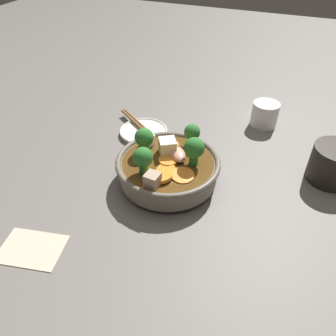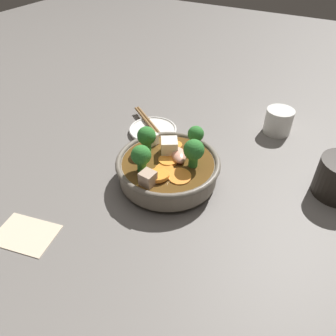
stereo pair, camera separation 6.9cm
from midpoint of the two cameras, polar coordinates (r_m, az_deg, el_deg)
The scene contains 6 objects.
ground_plane at distance 0.71m, azimuth 2.77°, elevation -2.30°, with size 3.00×3.00×0.00m, color slate.
stirfry_bowl at distance 0.69m, azimuth 2.87°, elevation 0.28°, with size 0.22×0.22×0.11m.
side_saucer at distance 0.86m, azimuth -0.34°, elevation 6.52°, with size 0.13×0.13×0.01m.
tea_cup at distance 0.91m, azimuth 20.80°, elevation 7.61°, with size 0.07×0.07×0.06m.
napkin at distance 0.65m, azimuth -20.77°, elevation -10.85°, with size 0.12×0.10×0.00m.
chopsticks_pair at distance 0.86m, azimuth -0.35°, elevation 7.05°, with size 0.20×0.14×0.01m.
Camera 2 is at (0.26, -0.47, 0.47)m, focal length 35.00 mm.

